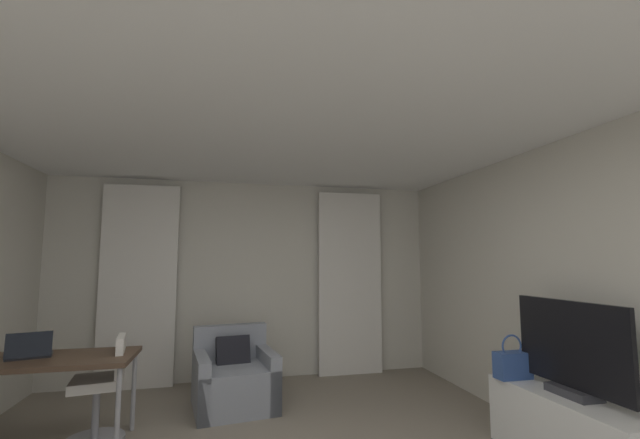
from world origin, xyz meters
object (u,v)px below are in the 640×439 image
at_px(desk, 46,365).
at_px(desk_chair, 102,395).
at_px(laptop, 29,352).
at_px(handbag_primary, 513,364).
at_px(armchair, 234,380).
at_px(tv_console, 573,433).
at_px(tv_flatscreen, 571,351).

relative_size(desk, desk_chair, 1.55).
relative_size(laptop, handbag_primary, 1.02).
height_order(armchair, tv_console, armchair).
bearing_deg(handbag_primary, desk_chair, 165.95).
bearing_deg(tv_flatscreen, armchair, 141.32).
distance_m(desk_chair, tv_console, 3.79).
xyz_separation_m(desk, laptop, (-0.14, 0.03, 0.11)).
height_order(desk, desk_chair, desk_chair).
height_order(tv_console, tv_flatscreen, tv_flatscreen).
distance_m(tv_console, tv_flatscreen, 0.60).
bearing_deg(tv_console, handbag_primary, 104.86).
distance_m(armchair, tv_console, 3.09).
distance_m(desk_chair, laptop, 0.68).
bearing_deg(desk, armchair, 23.35).
bearing_deg(tv_flatscreen, tv_console, 90.00).
xyz_separation_m(tv_flatscreen, handbag_primary, (-0.12, 0.49, -0.21)).
xyz_separation_m(armchair, tv_flatscreen, (2.42, -1.94, 0.59)).
xyz_separation_m(desk, handbag_primary, (3.85, -0.78, -0.02)).
height_order(desk_chair, laptop, laptop).
distance_m(desk, desk_chair, 0.51).
relative_size(armchair, desk_chair, 1.05).
bearing_deg(tv_flatscreen, laptop, 162.42).
distance_m(tv_console, handbag_primary, 0.62).
xyz_separation_m(desk, tv_flatscreen, (3.97, -1.27, 0.19)).
distance_m(armchair, laptop, 1.87).
height_order(desk_chair, tv_flatscreen, tv_flatscreen).
xyz_separation_m(laptop, handbag_primary, (3.98, -0.81, -0.13)).
bearing_deg(tv_console, laptop, 162.73).
bearing_deg(armchair, laptop, -159.24).
height_order(armchair, laptop, laptop).
bearing_deg(desk, tv_console, -17.44).
bearing_deg(handbag_primary, laptop, 168.50).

